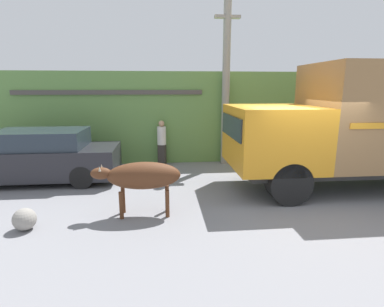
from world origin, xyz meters
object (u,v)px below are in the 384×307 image
utility_pole (226,81)px  brown_cow (142,176)px  parked_suv (39,157)px  roadside_rock (24,219)px  pedestrian_on_hill (162,141)px  cargo_truck (376,123)px

utility_pole → brown_cow: bearing=-121.9°
parked_suv → roadside_rock: size_ratio=10.36×
brown_cow → roadside_rock: (-2.34, -0.51, -0.68)m
utility_pole → roadside_rock: bearing=-135.8°
brown_cow → utility_pole: (2.78, 4.48, 2.14)m
pedestrian_on_hill → utility_pole: size_ratio=0.28×
cargo_truck → pedestrian_on_hill: cargo_truck is taller
pedestrian_on_hill → utility_pole: bearing=-156.8°
parked_suv → pedestrian_on_hill: 4.07m
cargo_truck → brown_cow: (-6.37, -1.32, -0.96)m
roadside_rock → parked_suv: bearing=105.7°
pedestrian_on_hill → roadside_rock: bearing=84.0°
roadside_rock → pedestrian_on_hill: bearing=60.9°
brown_cow → parked_suv: (-3.27, 2.81, -0.14)m
brown_cow → utility_pole: utility_pole is taller
cargo_truck → roadside_rock: cargo_truck is taller
cargo_truck → brown_cow: size_ratio=3.82×
parked_suv → roadside_rock: bearing=-76.6°
cargo_truck → pedestrian_on_hill: size_ratio=4.54×
parked_suv → pedestrian_on_hill: (3.71, 1.66, 0.14)m
utility_pole → roadside_rock: (-5.12, -4.99, -2.82)m
parked_suv → utility_pole: 6.68m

